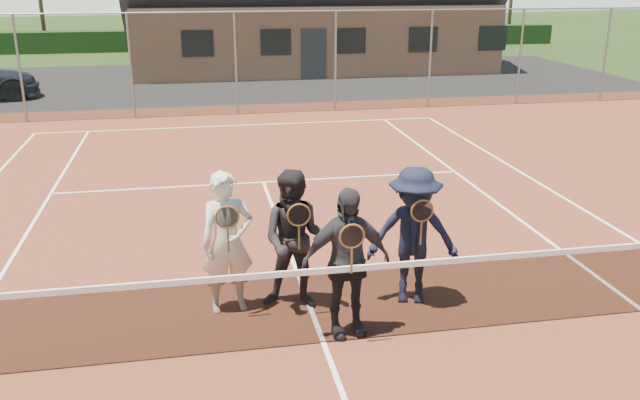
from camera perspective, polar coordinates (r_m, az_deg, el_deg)
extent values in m
plane|color=#264418|center=(27.09, -7.94, 9.80)|extent=(220.00, 220.00, 0.00)
cube|color=#562819|center=(7.99, 0.28, -12.00)|extent=(30.00, 30.00, 0.02)
cube|color=black|center=(27.19, -16.50, 9.26)|extent=(40.00, 12.00, 0.01)
cube|color=black|center=(38.93, -8.99, 13.21)|extent=(40.00, 1.20, 1.10)
cube|color=white|center=(19.11, -6.58, 6.26)|extent=(10.97, 0.06, 0.01)
cube|color=white|center=(13.82, -4.79, 1.51)|extent=(8.23, 0.06, 0.01)
cube|color=white|center=(7.98, 0.28, -11.90)|extent=(0.06, 12.80, 0.01)
cube|color=black|center=(7.76, 0.29, -9.01)|extent=(11.60, 0.02, 0.88)
cube|color=white|center=(7.56, 0.29, -5.99)|extent=(11.60, 0.03, 0.07)
cylinder|color=slate|center=(20.94, -23.95, 9.99)|extent=(0.07, 0.07, 3.00)
cylinder|color=slate|center=(20.48, -15.64, 10.73)|extent=(0.07, 0.07, 3.00)
cylinder|color=slate|center=(20.45, -7.09, 11.25)|extent=(0.07, 0.07, 3.00)
cylinder|color=slate|center=(20.86, 1.32, 11.53)|extent=(0.07, 0.07, 3.00)
cylinder|color=slate|center=(21.68, 9.26, 11.57)|extent=(0.07, 0.07, 3.00)
cylinder|color=slate|center=(22.87, 16.49, 11.41)|extent=(0.07, 0.07, 3.00)
cylinder|color=slate|center=(24.37, 22.92, 11.13)|extent=(0.07, 0.07, 3.00)
cube|color=black|center=(20.45, -7.09, 11.25)|extent=(30.00, 0.03, 3.00)
cylinder|color=slate|center=(20.32, -7.27, 15.45)|extent=(30.00, 0.04, 0.04)
cube|color=#9E6B4C|center=(31.32, -0.95, 13.72)|extent=(15.00, 8.00, 2.80)
cube|color=#2D2D33|center=(27.33, -0.53, 12.16)|extent=(1.00, 0.06, 2.00)
cube|color=black|center=(26.85, -10.27, 12.83)|extent=(1.20, 0.06, 1.00)
cube|color=black|center=(27.05, -3.74, 13.13)|extent=(1.20, 0.06, 1.00)
cube|color=black|center=(27.58, 2.62, 13.25)|extent=(1.20, 0.06, 1.00)
cube|color=black|center=(28.42, 8.68, 13.22)|extent=(1.20, 0.06, 1.00)
cube|color=black|center=(29.54, 14.33, 13.07)|extent=(1.20, 0.06, 1.00)
cylinder|color=#342313|center=(40.54, -22.37, 14.25)|extent=(0.22, 0.22, 3.85)
cylinder|color=#3B2515|center=(39.94, -6.18, 15.44)|extent=(0.22, 0.22, 3.85)
cylinder|color=#372114|center=(41.97, 8.07, 15.52)|extent=(0.22, 0.22, 3.85)
cylinder|color=#342312|center=(44.24, 15.73, 15.18)|extent=(0.22, 0.22, 3.85)
imported|color=beige|center=(8.42, -7.81, -3.58)|extent=(0.71, 0.52, 1.80)
torus|color=brown|center=(8.02, -7.83, -1.45)|extent=(0.29, 0.02, 0.29)
cylinder|color=black|center=(8.02, -7.83, -1.45)|extent=(0.25, 0.00, 0.25)
cylinder|color=brown|center=(8.12, -7.75, -3.31)|extent=(0.03, 0.03, 0.32)
imported|color=black|center=(8.43, -2.05, -3.41)|extent=(1.03, 0.90, 1.80)
torus|color=brown|center=(8.02, -1.79, -1.27)|extent=(0.29, 0.02, 0.29)
cylinder|color=black|center=(8.02, -1.79, -1.27)|extent=(0.25, 0.00, 0.25)
cylinder|color=brown|center=(8.12, -1.77, -3.13)|extent=(0.03, 0.03, 0.32)
imported|color=#26272C|center=(7.80, 2.20, -5.28)|extent=(1.09, 0.52, 1.80)
torus|color=brown|center=(7.39, 2.71, -3.07)|extent=(0.29, 0.02, 0.29)
cylinder|color=black|center=(7.39, 2.71, -3.07)|extent=(0.25, 0.00, 0.25)
cylinder|color=brown|center=(7.50, 2.68, -5.05)|extent=(0.03, 0.03, 0.32)
imported|color=black|center=(8.64, 7.88, -3.01)|extent=(1.30, 0.97, 1.80)
torus|color=brown|center=(8.25, 8.60, -0.91)|extent=(0.29, 0.02, 0.29)
cylinder|color=black|center=(8.25, 8.60, -0.91)|extent=(0.25, 0.00, 0.25)
cylinder|color=brown|center=(8.35, 8.51, -2.72)|extent=(0.03, 0.03, 0.32)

